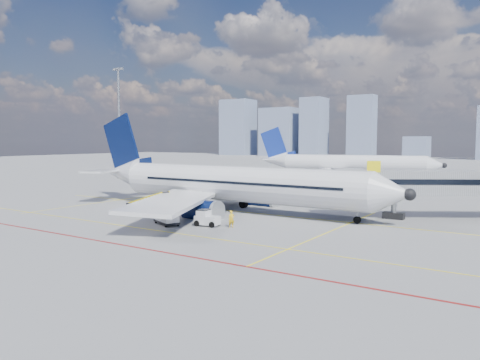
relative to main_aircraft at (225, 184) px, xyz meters
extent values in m
plane|color=gray|center=(1.73, -7.96, -3.22)|extent=(420.00, 420.00, 0.00)
cube|color=yellow|center=(1.73, 0.04, -3.21)|extent=(60.00, 0.18, 0.01)
cube|color=yellow|center=(1.73, -13.96, -3.21)|extent=(80.00, 0.15, 0.01)
cube|color=yellow|center=(15.73, -5.96, -3.21)|extent=(0.15, 28.00, 0.01)
cube|color=yellow|center=(-18.27, 0.04, -3.21)|extent=(0.15, 30.00, 0.01)
cube|color=maroon|center=(1.73, -19.96, -3.21)|extent=(90.00, 0.25, 0.01)
cube|color=gray|center=(23.98, 8.19, 0.68)|extent=(20.84, 13.93, 2.60)
cube|color=black|center=(23.98, 8.19, 0.88)|extent=(20.52, 13.82, 0.55)
cube|color=gray|center=(14.43, 2.54, 0.68)|extent=(4.49, 4.56, 3.00)
cube|color=black|center=(18.73, 4.84, -2.87)|extent=(2.20, 1.00, 0.70)
cylinder|color=gray|center=(18.73, 4.84, -1.52)|extent=(0.56, 0.56, 2.70)
cube|color=yellow|center=(17.23, 2.34, 2.48)|extent=(1.26, 0.82, 1.20)
cylinder|color=gray|center=(-53.27, 32.04, 9.28)|extent=(0.56, 0.56, 25.00)
cube|color=gray|center=(-53.27, 32.04, 21.98)|extent=(3.20, 0.40, 0.50)
cube|color=#A4A7AB|center=(-54.47, 31.79, 21.98)|extent=(0.60, 0.15, 0.35)
cube|color=#A4A7AB|center=(-53.27, 31.79, 21.98)|extent=(0.60, 0.15, 0.35)
cube|color=#A4A7AB|center=(-52.07, 31.79, 21.98)|extent=(0.60, 0.15, 0.35)
cube|color=slate|center=(-118.53, 182.04, 12.64)|extent=(17.38, 13.98, 31.71)
cube|color=slate|center=(-91.50, 182.04, 9.83)|extent=(19.13, 12.93, 26.08)
cube|color=slate|center=(-70.64, 182.04, 12.09)|extent=(11.16, 13.36, 30.61)
cube|color=slate|center=(-45.03, 182.04, 12.08)|extent=(12.90, 8.22, 30.60)
cube|color=slate|center=(-18.53, 182.04, 1.90)|extent=(10.58, 10.78, 10.24)
cylinder|color=silver|center=(1.88, -0.02, 0.08)|extent=(32.38, 4.47, 4.21)
cone|color=silver|center=(20.00, -0.16, 0.08)|extent=(3.92, 4.24, 4.21)
sphere|color=black|center=(21.51, -0.18, 0.08)|extent=(1.20, 1.20, 1.19)
cone|color=silver|center=(-17.74, 0.15, 0.68)|extent=(6.94, 4.26, 4.21)
cube|color=black|center=(18.60, -0.15, 0.68)|extent=(1.63, 1.63, 0.49)
cube|color=silver|center=(0.35, 9.70, -1.07)|extent=(12.48, 18.52, 0.62)
cube|color=silver|center=(0.19, -9.71, -1.07)|extent=(12.25, 18.56, 0.62)
cylinder|color=#08133B|center=(1.40, 6.24, -2.42)|extent=(3.90, 2.51, 2.48)
cylinder|color=#08133B|center=(1.29, -6.27, -2.42)|extent=(3.90, 2.51, 2.48)
cylinder|color=#A4A7AB|center=(3.44, 6.23, -2.42)|extent=(0.40, 2.55, 2.54)
cylinder|color=#A4A7AB|center=(3.34, -6.28, -2.42)|extent=(0.40, 2.55, 2.54)
cube|color=#08133B|center=(-17.74, 0.15, 4.40)|extent=(7.39, 0.41, 9.20)
cube|color=#08133B|center=(-15.15, 0.12, 1.81)|extent=(6.09, 0.37, 2.32)
cube|color=silver|center=(-18.15, 3.60, 1.05)|extent=(5.30, 6.82, 0.24)
cube|color=silver|center=(-18.20, -3.30, 1.05)|extent=(5.23, 6.80, 0.24)
cylinder|color=gray|center=(16.44, -0.14, -2.32)|extent=(0.28, 0.28, 1.80)
cylinder|color=black|center=(16.44, -0.14, -2.84)|extent=(0.76, 0.29, 0.76)
cylinder|color=gray|center=(0.83, 2.80, -2.42)|extent=(0.32, 0.32, 1.60)
cylinder|color=black|center=(0.83, 2.80, -2.72)|extent=(1.01, 0.66, 1.00)
cylinder|color=gray|center=(0.78, -2.81, -2.42)|extent=(0.32, 0.32, 1.60)
cylinder|color=black|center=(0.78, -2.81, -2.72)|extent=(1.01, 0.66, 1.00)
cube|color=black|center=(2.44, 2.06, 0.41)|extent=(26.53, 0.32, 0.28)
cube|color=black|center=(2.40, -2.10, 0.41)|extent=(26.53, 0.32, 0.28)
cylinder|color=silver|center=(-2.99, 53.18, 0.08)|extent=(30.15, 9.66, 3.90)
cone|color=silver|center=(13.47, 56.45, 0.08)|extent=(4.29, 4.52, 3.90)
sphere|color=black|center=(14.84, 56.72, 0.08)|extent=(1.29, 1.29, 1.10)
cone|color=silver|center=(-20.82, 49.64, 0.63)|extent=(7.03, 5.07, 3.90)
cube|color=black|center=(12.20, 56.20, 0.63)|extent=(1.76, 1.76, 0.45)
cube|color=silver|center=(-6.21, 61.71, -0.99)|extent=(8.72, 17.23, 0.58)
cube|color=silver|center=(-2.71, 44.07, -0.99)|extent=(13.76, 16.47, 0.58)
cylinder|color=#08133B|center=(-4.61, 58.77, -2.24)|extent=(3.97, 2.95, 2.30)
cylinder|color=#08133B|center=(-2.35, 47.40, -2.24)|extent=(3.97, 2.95, 2.30)
cylinder|color=#A4A7AB|center=(-2.75, 59.14, -2.24)|extent=(0.80, 2.38, 2.36)
cylinder|color=#A4A7AB|center=(-0.49, 47.77, -2.24)|extent=(0.80, 2.38, 2.36)
cube|color=navy|center=(-20.82, 49.64, 4.08)|extent=(6.78, 1.65, 8.52)
cube|color=navy|center=(-18.47, 50.11, 1.68)|extent=(5.59, 1.39, 2.15)
cube|color=silver|center=(-21.84, 52.70, 0.98)|extent=(3.99, 6.06, 0.22)
cube|color=silver|center=(-20.59, 46.43, 0.98)|extent=(5.57, 6.32, 0.22)
cylinder|color=black|center=(-4.48, 55.54, -2.72)|extent=(1.11, 0.83, 1.00)
cylinder|color=black|center=(-3.46, 50.44, -2.72)|extent=(1.11, 0.83, 1.00)
cylinder|color=black|center=(10.24, 55.81, -2.84)|extent=(0.80, 0.42, 0.76)
cube|color=silver|center=(4.54, -9.52, -2.63)|extent=(2.49, 1.56, 0.85)
cube|color=silver|center=(4.12, -9.57, -1.99)|extent=(1.21, 1.35, 0.64)
cube|color=black|center=(4.12, -9.57, -1.77)|extent=(1.10, 1.28, 0.37)
cylinder|color=black|center=(3.76, -10.20, -2.92)|extent=(0.62, 0.31, 0.60)
cylinder|color=black|center=(3.62, -9.04, -2.92)|extent=(0.62, 0.31, 0.60)
cylinder|color=black|center=(5.46, -10.00, -2.92)|extent=(0.62, 0.31, 0.60)
cylinder|color=black|center=(5.32, -8.83, -2.92)|extent=(0.62, 0.31, 0.60)
cube|color=black|center=(0.69, -11.18, -2.92)|extent=(3.64, 2.74, 0.17)
cube|color=silver|center=(-0.07, -10.83, -2.11)|extent=(1.88, 1.86, 1.43)
cube|color=silver|center=(1.45, -11.53, -2.11)|extent=(1.88, 1.86, 1.43)
cylinder|color=black|center=(-0.76, -11.23, -3.07)|extent=(0.32, 0.24, 0.30)
cylinder|color=black|center=(-0.21, -10.05, -3.07)|extent=(0.32, 0.24, 0.30)
cylinder|color=black|center=(1.59, -12.31, -3.07)|extent=(0.32, 0.24, 0.30)
cylinder|color=black|center=(2.14, -11.14, -3.07)|extent=(0.32, 0.24, 0.30)
cube|color=black|center=(-8.01, -5.73, -2.74)|extent=(4.59, 2.02, 0.74)
cube|color=black|center=(-7.16, -5.81, -1.62)|extent=(6.44, 1.67, 1.96)
cube|color=yellow|center=(-7.10, -5.23, -1.62)|extent=(6.37, 0.70, 2.04)
cube|color=yellow|center=(-7.22, -6.39, -1.62)|extent=(6.37, 0.70, 2.04)
cylinder|color=black|center=(-9.77, -6.30, -2.90)|extent=(0.66, 0.32, 0.64)
cylinder|color=black|center=(-9.63, -4.82, -2.90)|extent=(0.66, 0.32, 0.64)
cylinder|color=black|center=(-6.39, -6.63, -2.90)|extent=(0.66, 0.32, 0.64)
cylinder|color=black|center=(-6.24, -5.15, -2.90)|extent=(0.66, 0.32, 0.64)
imported|color=gold|center=(6.97, -8.89, -2.38)|extent=(0.70, 0.72, 1.66)
camera|label=1|loc=(32.16, -45.81, 5.21)|focal=35.00mm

